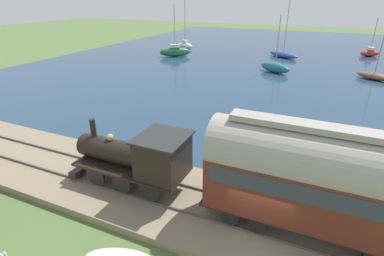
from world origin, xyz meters
name	(u,v)px	position (x,y,z in m)	size (l,w,h in m)	color
ground_plane	(257,238)	(0.00, 0.00, 0.00)	(200.00, 200.00, 0.00)	#516B38
harbor_water	(318,58)	(43.90, 0.00, 0.00)	(80.00, 80.00, 0.01)	navy
rail_embankment	(261,224)	(0.68, 0.00, 0.20)	(5.85, 56.00, 0.51)	#84755B
steam_locomotive	(140,156)	(0.68, 6.19, 2.26)	(2.47, 6.44, 3.22)	black
passenger_coach	(323,179)	(0.68, -2.11, 3.16)	(2.42, 9.33, 4.81)	black
sailboat_blue	(283,54)	(41.66, 5.29, 0.54)	(4.34, 5.59, 9.43)	#335199
sailboat_brown	(374,76)	(31.84, -7.04, 0.48)	(3.24, 4.29, 7.56)	brown
sailboat_white	(185,45)	(42.68, 23.72, 0.71)	(2.56, 3.94, 8.98)	white
sailboat_green	(175,52)	(35.05, 21.96, 0.83)	(3.91, 5.05, 8.14)	#236B42
sailboat_teal	(275,67)	(30.61, 4.70, 0.68)	(3.13, 4.51, 7.28)	#1E707A
sailboat_red	(370,53)	(48.72, -7.81, 0.62)	(2.93, 3.60, 6.10)	#B72D23
rowboat_mid_harbor	(255,134)	(9.90, 2.43, 0.21)	(1.01, 2.04, 0.40)	beige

